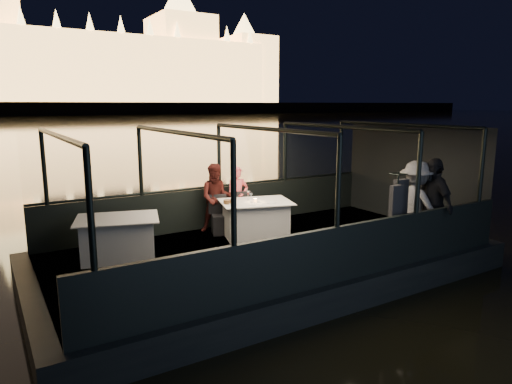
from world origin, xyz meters
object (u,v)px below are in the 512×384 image
dining_table_central (256,219)px  person_woman_coral (238,196)px  person_man_maroon (217,198)px  passenger_dark (432,207)px  coat_stand (396,211)px  passenger_stripe (415,205)px  dining_table_aft (118,238)px  chair_port_right (246,212)px  chair_port_left (221,213)px  wine_bottle (232,198)px

dining_table_central → person_woman_coral: person_woman_coral is taller
person_man_maroon → passenger_dark: 4.38m
coat_stand → passenger_stripe: bearing=19.1°
dining_table_aft → person_woman_coral: (2.81, 0.64, 0.36)m
coat_stand → passenger_stripe: passenger_stripe is taller
chair_port_right → passenger_stripe: (2.17, -2.69, 0.40)m
dining_table_central → person_man_maroon: 1.00m
dining_table_central → passenger_dark: (2.41, -2.48, 0.47)m
passenger_stripe → passenger_dark: (0.20, -0.23, 0.00)m
person_woman_coral → passenger_dark: size_ratio=0.79×
chair_port_left → passenger_stripe: 3.95m
person_man_maroon → person_woman_coral: bearing=20.7°
dining_table_central → person_man_maroon: person_man_maroon is taller
passenger_stripe → wine_bottle: passenger_stripe is taller
chair_port_right → passenger_dark: 3.79m
dining_table_central → chair_port_left: (-0.51, 0.59, 0.06)m
chair_port_left → wine_bottle: wine_bottle is taller
chair_port_left → coat_stand: size_ratio=0.52×
chair_port_left → coat_stand: bearing=-40.2°
chair_port_left → passenger_stripe: size_ratio=0.48×
dining_table_aft → coat_stand: 4.98m
passenger_stripe → passenger_dark: 0.31m
chair_port_left → person_woman_coral: (0.50, 0.16, 0.30)m
dining_table_aft → chair_port_right: chair_port_right is taller
chair_port_right → coat_stand: size_ratio=0.53×
dining_table_central → dining_table_aft: size_ratio=1.01×
dining_table_central → dining_table_aft: (-2.83, 0.11, 0.00)m
dining_table_aft → chair_port_left: size_ratio=1.73×
chair_port_right → wine_bottle: size_ratio=2.69×
chair_port_left → chair_port_right: bearing=4.5°
dining_table_central → passenger_stripe: (2.20, -2.24, 0.47)m
coat_stand → passenger_dark: (1.05, 0.06, -0.05)m
chair_port_right → wine_bottle: (-0.63, -0.55, 0.47)m
passenger_stripe → person_man_maroon: bearing=34.6°
passenger_stripe → passenger_dark: passenger_dark is taller
passenger_stripe → coat_stand: bearing=101.7°
wine_bottle → passenger_dark: bearing=-38.4°
coat_stand → passenger_stripe: (0.85, 0.29, -0.05)m
person_woman_coral → passenger_stripe: 3.73m
dining_table_central → dining_table_aft: bearing=177.7°
chair_port_left → chair_port_right: 0.56m
dining_table_central → wine_bottle: (-0.60, -0.10, 0.53)m
person_man_maroon → chair_port_left: bearing=-64.3°
person_woman_coral → person_man_maroon: size_ratio=0.94×
coat_stand → passenger_dark: 1.05m
coat_stand → person_man_maroon: bearing=119.5°
dining_table_central → passenger_stripe: passenger_stripe is taller
dining_table_aft → passenger_dark: 5.86m
coat_stand → wine_bottle: size_ratio=5.04×
dining_table_aft → passenger_stripe: bearing=-25.1°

